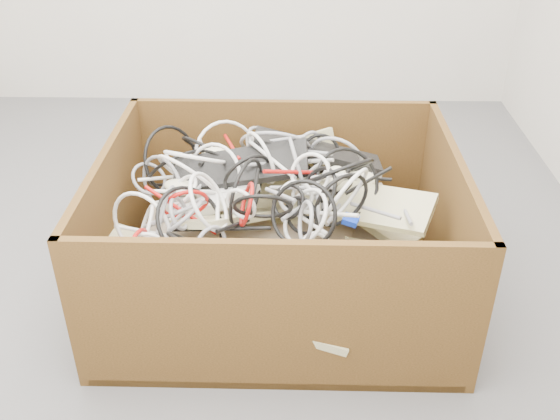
{
  "coord_description": "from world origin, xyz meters",
  "views": [
    {
      "loc": [
        0.32,
        -1.95,
        1.38
      ],
      "look_at": [
        0.28,
        -0.2,
        0.3
      ],
      "focal_mm": 40.9,
      "sensor_mm": 36.0,
      "label": 1
    }
  ],
  "objects_px": {
    "vga_plug": "(351,220)",
    "power_strip_left": "(214,202)",
    "power_strip_right": "(185,251)",
    "cardboard_box": "(275,255)"
  },
  "relations": [
    {
      "from": "cardboard_box",
      "to": "power_strip_left",
      "type": "relative_size",
      "value": 3.69
    },
    {
      "from": "power_strip_left",
      "to": "power_strip_right",
      "type": "height_order",
      "value": "power_strip_left"
    },
    {
      "from": "cardboard_box",
      "to": "power_strip_right",
      "type": "bearing_deg",
      "value": -133.94
    },
    {
      "from": "cardboard_box",
      "to": "power_strip_right",
      "type": "distance_m",
      "value": 0.41
    },
    {
      "from": "vga_plug",
      "to": "power_strip_left",
      "type": "bearing_deg",
      "value": -177.1
    },
    {
      "from": "power_strip_left",
      "to": "power_strip_right",
      "type": "distance_m",
      "value": 0.25
    },
    {
      "from": "cardboard_box",
      "to": "vga_plug",
      "type": "height_order",
      "value": "cardboard_box"
    },
    {
      "from": "cardboard_box",
      "to": "vga_plug",
      "type": "distance_m",
      "value": 0.35
    },
    {
      "from": "power_strip_left",
      "to": "power_strip_right",
      "type": "relative_size",
      "value": 1.1
    },
    {
      "from": "power_strip_left",
      "to": "cardboard_box",
      "type": "bearing_deg",
      "value": -21.82
    }
  ]
}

